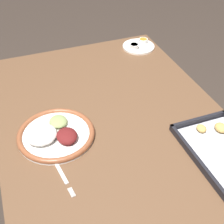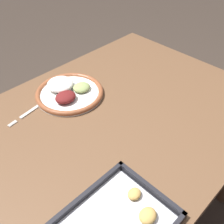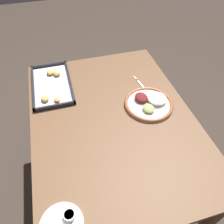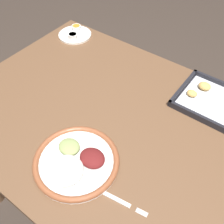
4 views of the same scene
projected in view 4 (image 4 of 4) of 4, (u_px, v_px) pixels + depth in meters
ground_plane at (111, 201)px, 1.54m from camera, size 8.00×8.00×0.00m
dining_table at (110, 134)px, 1.06m from camera, size 1.18×0.86×0.77m
dinner_plate at (76, 162)px, 0.83m from camera, size 0.28×0.28×0.05m
fork at (114, 198)px, 0.76m from camera, size 0.19×0.04×0.00m
saucer_plate at (75, 34)px, 1.33m from camera, size 0.17×0.17×0.03m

